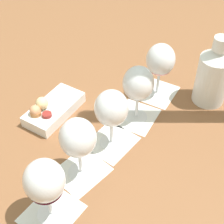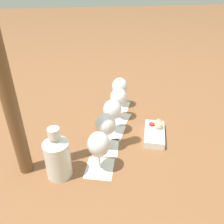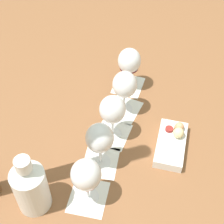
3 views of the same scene
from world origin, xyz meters
name	(u,v)px [view 1 (image 1 of 3)]	position (x,y,z in m)	size (l,w,h in m)	color
ground_plane	(111,142)	(0.00, 0.00, 0.00)	(8.00, 8.00, 0.00)	brown
tasting_card_0	(157,93)	(-0.23, 0.08, 0.00)	(0.14, 0.13, 0.00)	white
tasting_card_1	(136,117)	(-0.11, 0.04, 0.00)	(0.14, 0.13, 0.00)	white
tasting_card_2	(112,141)	(0.00, 0.00, 0.00)	(0.15, 0.14, 0.00)	white
tasting_card_3	(81,171)	(0.11, -0.05, 0.00)	(0.15, 0.15, 0.00)	white
tasting_card_4	(52,213)	(0.23, -0.07, 0.00)	(0.15, 0.14, 0.00)	white
wine_glass_0	(160,62)	(-0.23, 0.08, 0.11)	(0.08, 0.08, 0.16)	white
wine_glass_1	(138,86)	(-0.11, 0.04, 0.11)	(0.08, 0.08, 0.16)	white
wine_glass_2	(112,110)	(0.00, 0.00, 0.11)	(0.08, 0.08, 0.16)	white
wine_glass_3	(78,140)	(0.11, -0.05, 0.11)	(0.08, 0.08, 0.16)	white
wine_glass_4	(45,183)	(0.23, -0.07, 0.11)	(0.08, 0.08, 0.16)	white
ceramic_vase	(213,75)	(-0.24, 0.23, 0.09)	(0.09, 0.09, 0.21)	white
snack_dish	(52,109)	(-0.06, -0.19, 0.02)	(0.20, 0.14, 0.07)	white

